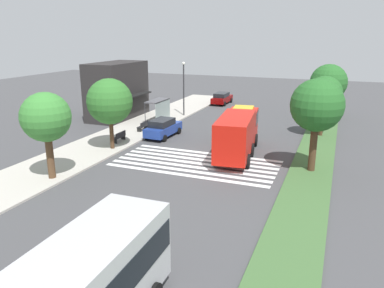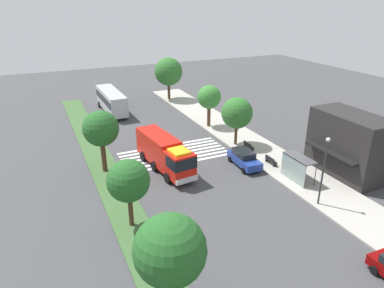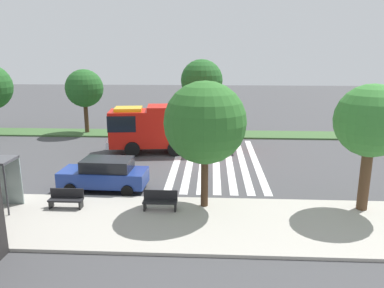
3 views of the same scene
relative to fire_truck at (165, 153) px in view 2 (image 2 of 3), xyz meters
name	(u,v)px [view 2 (image 2 of 3)]	position (x,y,z in m)	size (l,w,h in m)	color
ground_plane	(178,157)	(-2.37, 2.39, -1.98)	(120.00, 120.00, 0.00)	#424244
sidewalk	(249,143)	(-2.37, 12.07, -1.91)	(60.00, 5.48, 0.14)	#ADA89E
median_strip	(105,170)	(-2.37, -6.05, -1.91)	(60.00, 3.00, 0.14)	#3D6033
crosswalk	(175,154)	(-3.43, 2.39, -1.97)	(5.85, 12.49, 0.01)	silver
fire_truck	(165,153)	(0.00, 0.00, 0.00)	(9.73, 3.56, 3.51)	red
parked_car_west	(244,158)	(2.68, 8.14, -1.08)	(4.71, 2.23, 1.76)	navy
transit_bus	(111,100)	(-22.70, -0.73, 0.09)	(10.65, 3.02, 3.49)	#B2B2B7
bus_stop_shelter	(296,164)	(7.77, 10.92, -0.09)	(3.50, 1.40, 2.46)	#4C4C51
bench_near_shelter	(271,160)	(3.77, 10.91, -1.39)	(1.60, 0.50, 0.90)	black
bench_west_of_shelter	(248,146)	(-0.72, 10.91, -1.39)	(1.60, 0.50, 0.90)	black
street_lamp	(324,166)	(12.17, 9.93, 1.89)	(0.36, 0.36, 6.33)	#2D2D30
storefront_building	(348,145)	(8.50, 16.80, 1.26)	(8.00, 4.80, 6.48)	#282626
sidewalk_tree_far_west	(168,72)	(-26.04, 10.33, 3.08)	(4.90, 4.90, 7.39)	#513823
sidewalk_tree_west	(209,97)	(-10.21, 10.33, 2.34)	(3.28, 3.28, 5.88)	#513823
sidewalk_tree_center	(237,113)	(-2.78, 10.33, 2.21)	(3.82, 3.82, 5.98)	#47301E
median_tree_far_west	(101,129)	(-2.16, -6.05, 2.86)	(3.68, 3.68, 6.59)	#47301E
median_tree_west	(128,181)	(8.37, -6.05, 2.16)	(3.37, 3.37, 5.71)	#47301E
median_tree_center	(170,250)	(17.24, -6.05, 2.23)	(4.20, 4.20, 6.18)	#513823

